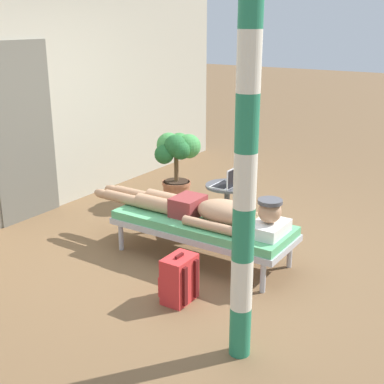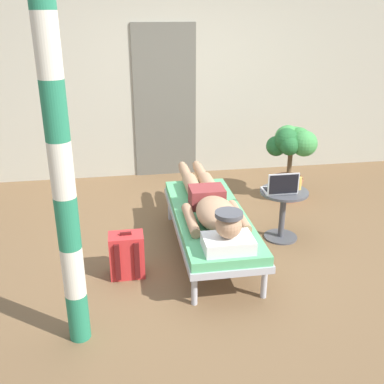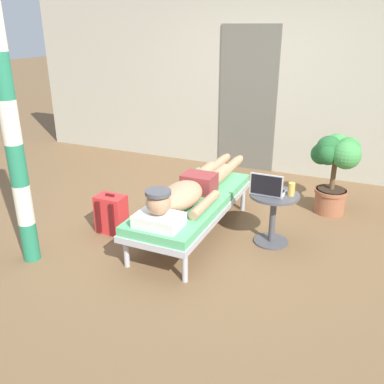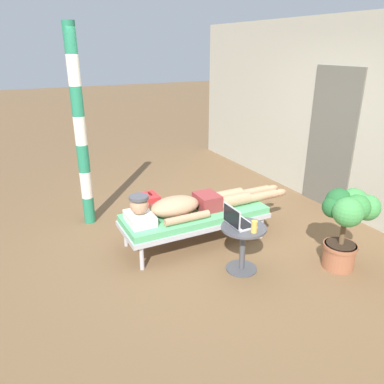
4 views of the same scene
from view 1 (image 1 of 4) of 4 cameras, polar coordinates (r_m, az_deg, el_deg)
name	(u,v)px [view 1 (image 1 of 4)]	position (r m, az deg, el deg)	size (l,w,h in m)	color
ground_plane	(191,253)	(5.31, -0.13, -6.73)	(40.00, 40.00, 0.00)	brown
house_wall_back	(26,101)	(6.39, -17.72, 9.42)	(7.60, 0.20, 2.70)	#B2AD99
house_door_panel	(24,133)	(6.26, -17.92, 6.15)	(0.84, 0.03, 2.04)	#625F54
lounge_chair	(202,226)	(5.08, 1.14, -3.69)	(0.68, 1.80, 0.42)	#B7B7BC
person_reclining	(205,209)	(5.00, 1.46, -1.92)	(0.53, 2.17, 0.33)	white
side_table	(227,199)	(5.79, 3.84, -0.79)	(0.48, 0.48, 0.52)	#4C4C51
laptop	(229,182)	(5.64, 4.04, 1.12)	(0.31, 0.24, 0.23)	silver
drink_glass	(232,176)	(5.85, 4.44, 1.79)	(0.06, 0.06, 0.13)	gold
backpack	(179,279)	(4.40, -1.43, -9.51)	(0.30, 0.26, 0.42)	red
potted_plant	(176,156)	(6.59, -1.77, 3.99)	(0.55, 0.57, 0.91)	#9E5B3D
porch_post	(245,180)	(3.32, 5.83, 1.27)	(0.15, 0.15, 2.57)	#267F59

